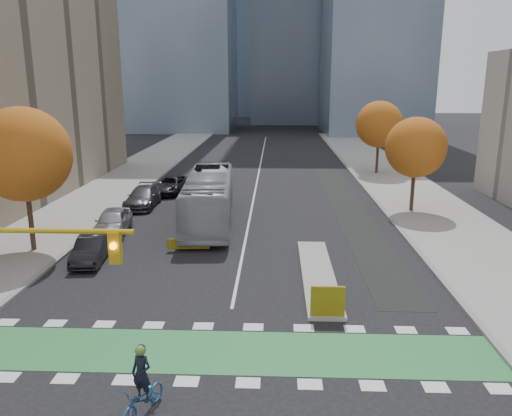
# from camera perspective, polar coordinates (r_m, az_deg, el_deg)

# --- Properties ---
(ground) EXTENTS (300.00, 300.00, 0.00)m
(ground) POSITION_cam_1_polar(r_m,az_deg,el_deg) (17.51, -4.29, -18.52)
(ground) COLOR black
(ground) RESTS_ON ground
(sidewalk_west) EXTENTS (7.00, 120.00, 0.15)m
(sidewalk_west) POSITION_cam_1_polar(r_m,az_deg,el_deg) (39.01, -20.92, -0.70)
(sidewalk_west) COLOR gray
(sidewalk_west) RESTS_ON ground
(sidewalk_east) EXTENTS (7.00, 120.00, 0.15)m
(sidewalk_east) POSITION_cam_1_polar(r_m,az_deg,el_deg) (37.72, 20.24, -1.12)
(sidewalk_east) COLOR gray
(sidewalk_east) RESTS_ON ground
(curb_west) EXTENTS (0.30, 120.00, 0.16)m
(curb_west) POSITION_cam_1_polar(r_m,az_deg,el_deg) (37.77, -16.04, -0.77)
(curb_west) COLOR gray
(curb_west) RESTS_ON ground
(curb_east) EXTENTS (0.30, 120.00, 0.16)m
(curb_east) POSITION_cam_1_polar(r_m,az_deg,el_deg) (36.79, 15.05, -1.10)
(curb_east) COLOR gray
(curb_east) RESTS_ON ground
(bike_crossing) EXTENTS (20.00, 3.00, 0.01)m
(bike_crossing) POSITION_cam_1_polar(r_m,az_deg,el_deg) (18.78, -3.76, -16.05)
(bike_crossing) COLOR #287C3B
(bike_crossing) RESTS_ON ground
(centre_line) EXTENTS (0.15, 70.00, 0.01)m
(centre_line) POSITION_cam_1_polar(r_m,az_deg,el_deg) (55.47, 0.37, 4.35)
(centre_line) COLOR silver
(centre_line) RESTS_ON ground
(bike_lane_paint) EXTENTS (2.50, 50.00, 0.01)m
(bike_lane_paint) POSITION_cam_1_polar(r_m,az_deg,el_deg) (45.97, 9.34, 2.11)
(bike_lane_paint) COLOR black
(bike_lane_paint) RESTS_ON ground
(median_island) EXTENTS (1.60, 10.00, 0.16)m
(median_island) POSITION_cam_1_polar(r_m,az_deg,el_deg) (25.51, 7.07, -7.49)
(median_island) COLOR gray
(median_island) RESTS_ON ground
(hazard_board) EXTENTS (1.40, 0.12, 1.30)m
(hazard_board) POSITION_cam_1_polar(r_m,az_deg,el_deg) (20.83, 8.20, -10.51)
(hazard_board) COLOR yellow
(hazard_board) RESTS_ON median_island
(tree_west) EXTENTS (5.20, 5.20, 8.22)m
(tree_west) POSITION_cam_1_polar(r_m,az_deg,el_deg) (30.25, -25.06, 5.56)
(tree_west) COLOR #332114
(tree_west) RESTS_ON ground
(tree_east_near) EXTENTS (4.40, 4.40, 7.08)m
(tree_east_near) POSITION_cam_1_polar(r_m,az_deg,el_deg) (38.29, 17.80, 6.61)
(tree_east_near) COLOR #332114
(tree_east_near) RESTS_ON ground
(tree_east_far) EXTENTS (4.80, 4.80, 7.65)m
(tree_east_far) POSITION_cam_1_polar(r_m,az_deg,el_deg) (53.87, 13.90, 9.26)
(tree_east_far) COLOR #332114
(tree_east_far) RESTS_ON ground
(cyclist) EXTENTS (1.34, 2.04, 2.23)m
(cyclist) POSITION_cam_1_polar(r_m,az_deg,el_deg) (15.72, -12.81, -19.84)
(cyclist) COLOR #1F5591
(cyclist) RESTS_ON ground
(bus) EXTENTS (3.82, 12.83, 3.53)m
(bus) POSITION_cam_1_polar(r_m,az_deg,el_deg) (34.32, -5.39, 1.16)
(bus) COLOR #A0A4A7
(bus) RESTS_ON ground
(parked_car_a) EXTENTS (2.39, 4.98, 1.64)m
(parked_car_a) POSITION_cam_1_polar(r_m,az_deg,el_deg) (33.11, -16.07, -1.51)
(parked_car_a) COLOR #A8A7AD
(parked_car_a) RESTS_ON ground
(parked_car_b) EXTENTS (1.90, 4.32, 1.38)m
(parked_car_b) POSITION_cam_1_polar(r_m,az_deg,el_deg) (28.50, -18.28, -4.48)
(parked_car_b) COLOR black
(parked_car_b) RESTS_ON ground
(parked_car_c) EXTENTS (2.20, 5.32, 1.54)m
(parked_car_c) POSITION_cam_1_polar(r_m,az_deg,el_deg) (39.91, -12.78, 1.24)
(parked_car_c) COLOR #48484D
(parked_car_c) RESTS_ON ground
(parked_car_d) EXTENTS (3.06, 5.51, 1.46)m
(parked_car_d) POSITION_cam_1_polar(r_m,az_deg,el_deg) (44.41, -9.73, 2.63)
(parked_car_d) COLOR black
(parked_car_d) RESTS_ON ground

